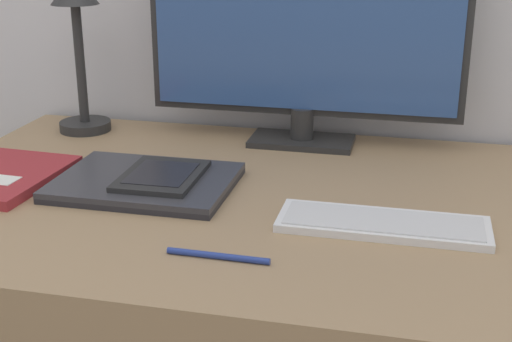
% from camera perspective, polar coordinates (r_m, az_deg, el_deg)
% --- Properties ---
extents(monitor, '(0.62, 0.11, 0.45)m').
position_cam_1_polar(monitor, '(1.40, 3.91, 11.54)').
color(monitor, '#262626').
rests_on(monitor, desk).
extents(keyboard, '(0.31, 0.11, 0.01)m').
position_cam_1_polar(keyboard, '(1.07, 10.12, -4.18)').
color(keyboard, silver).
rests_on(keyboard, desk).
extents(laptop, '(0.30, 0.23, 0.02)m').
position_cam_1_polar(laptop, '(1.23, -8.83, -0.90)').
color(laptop, '#232328').
rests_on(laptop, desk).
extents(ereader, '(0.13, 0.17, 0.01)m').
position_cam_1_polar(ereader, '(1.21, -7.56, -0.36)').
color(ereader, black).
rests_on(ereader, laptop).
extents(desk_lamp, '(0.11, 0.11, 0.32)m').
position_cam_1_polar(desk_lamp, '(1.54, -14.07, 10.46)').
color(desk_lamp, '#282828').
rests_on(desk_lamp, desk).
extents(notebook, '(0.20, 0.25, 0.02)m').
position_cam_1_polar(notebook, '(1.32, -19.71, -0.42)').
color(notebook, maroon).
rests_on(notebook, desk).
extents(pen, '(0.14, 0.01, 0.01)m').
position_cam_1_polar(pen, '(0.97, -3.06, -6.80)').
color(pen, navy).
rests_on(pen, desk).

